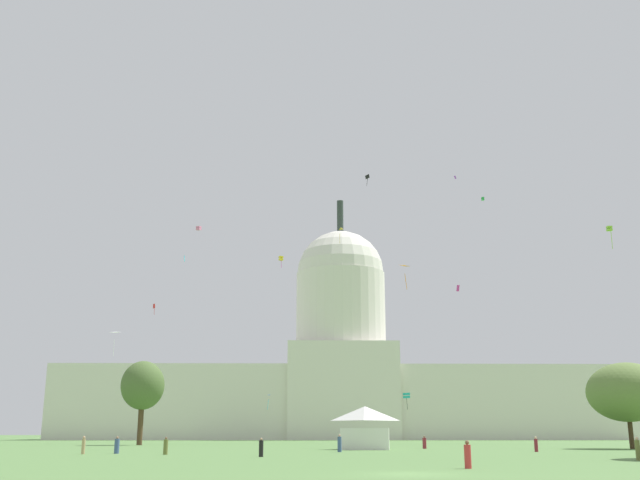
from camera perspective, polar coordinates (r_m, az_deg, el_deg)
The scene contains 28 objects.
ground_plane at distance 39.30m, azimuth 7.04°, elevation -17.52°, with size 800.00×800.00×0.00m, color #567F42.
capitol_building at distance 199.31m, azimuth 1.66°, elevation -10.45°, with size 147.15×28.12×65.14m.
event_tent at distance 90.54m, azimuth 3.51°, elevation -14.30°, with size 6.47×5.59×5.00m.
tree_east_mid at distance 101.02m, azimuth 22.63°, elevation -10.80°, with size 13.38×13.49×10.46m.
tree_west_near at distance 122.68m, azimuth -13.55°, elevation -10.90°, with size 8.42×8.43×13.01m.
person_olive_back_center at distance 72.28m, azimuth -11.85°, elevation -15.37°, with size 0.52×0.52×1.58m.
person_maroon_back_left at distance 83.53m, azimuth 16.36°, elevation -14.96°, with size 0.53×0.53×1.56m.
person_denim_edge_west at distance 79.73m, azimuth 1.52°, elevation -15.49°, with size 0.58×0.58×1.78m.
person_tan_lawn_far_left at distance 75.79m, azimuth -17.82°, elevation -14.90°, with size 0.40×0.40×1.66m.
person_olive_front_right at distance 61.33m, azimuth 23.36°, elevation -14.65°, with size 0.43×0.43×1.70m.
person_denim_mid_center at distance 76.79m, azimuth -15.43°, elevation -15.10°, with size 0.55×0.55×1.61m.
person_maroon_mid_right at distance 95.57m, azimuth 8.08°, elevation -15.28°, with size 0.65×0.65×1.54m.
person_black_aisle_center at distance 64.88m, azimuth -4.57°, elevation -15.75°, with size 0.52×0.52×1.56m.
person_red_near_tent at distance 45.34m, azimuth 11.35°, elevation -16.04°, with size 0.55×0.55×1.58m.
kite_blue_low at distance 158.62m, azimuth -4.12°, elevation -12.05°, with size 0.84×1.22×2.78m.
kite_orange_mid at distance 105.77m, azimuth 6.77°, elevation -2.26°, with size 1.70×1.36×3.19m.
kite_yellow_high at distance 182.53m, azimuth -3.04°, elevation -1.43°, with size 1.26×1.24×2.95m.
kite_white_low at distance 126.88m, azimuth -15.67°, elevation -7.14°, with size 1.70×0.93×3.78m.
kite_lime_mid at distance 111.39m, azimuth 21.47°, elevation 0.79°, with size 0.66×0.67×3.37m.
kite_gold_high at distance 170.37m, azimuth 1.49°, elevation 0.62°, with size 1.29×1.62×3.12m.
kite_black_high at distance 143.74m, azimuth 3.68°, elevation 4.85°, with size 0.83×0.80×2.25m.
kite_violet_high at distance 171.34m, azimuth 10.41°, elevation 4.79°, with size 0.42×0.82×0.81m.
kite_pink_high at distance 151.50m, azimuth -9.36°, elevation 0.91°, with size 1.08×1.10×0.87m.
kite_green_high at distance 168.70m, azimuth 12.47°, elevation 3.13°, with size 0.63×0.64×0.70m.
kite_magenta_mid at distance 176.73m, azimuth 10.62°, elevation -3.68°, with size 0.74×0.71×1.42m.
kite_red_mid at distance 165.51m, azimuth -12.71°, elevation -5.07°, with size 0.62×0.54×2.48m.
kite_turquoise_low at distance 147.19m, azimuth 6.70°, elevation -11.86°, with size 1.37×1.35×3.23m.
kite_cyan_high at distance 161.59m, azimuth -10.44°, elevation -1.43°, with size 0.18×0.95×1.40m.
Camera 1 is at (-5.41, -38.87, 2.09)m, focal length 41.39 mm.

